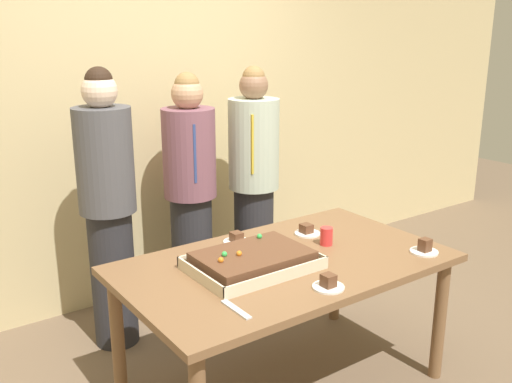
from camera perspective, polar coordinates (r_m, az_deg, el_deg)
name	(u,v)px	position (r m, az deg, el deg)	size (l,w,h in m)	color
interior_back_panel	(145,89)	(4.16, -10.94, 9.93)	(8.00, 0.12, 3.00)	#CCB784
party_table	(285,275)	(3.04, 2.87, -8.31)	(1.70, 1.00, 0.76)	brown
sheet_cake	(253,260)	(2.89, -0.34, -6.86)	(0.62, 0.44, 0.11)	beige
plated_slice_near_left	(328,284)	(2.71, 7.19, -9.08)	(0.15, 0.15, 0.07)	white
plated_slice_near_right	(307,231)	(3.37, 5.07, -3.93)	(0.15, 0.15, 0.06)	white
plated_slice_far_left	(424,248)	(3.22, 16.37, -5.44)	(0.15, 0.15, 0.08)	white
plated_slice_far_right	(237,239)	(3.23, -1.94, -4.77)	(0.15, 0.15, 0.06)	white
drink_cup_nearest	(326,236)	(3.21, 7.00, -4.42)	(0.07, 0.07, 0.10)	red
cake_server_utensil	(236,309)	(2.51, -2.00, -11.61)	(0.03, 0.20, 0.01)	silver
person_serving_front	(108,207)	(3.53, -14.46, -1.51)	(0.34, 0.34, 1.71)	#28282D
person_green_shirt_behind	(254,182)	(4.08, -0.22, 0.97)	(0.36, 0.36, 1.67)	#28282D
person_striped_tie_right	(190,191)	(3.92, -6.52, 0.04)	(0.36, 0.36, 1.64)	#28282D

